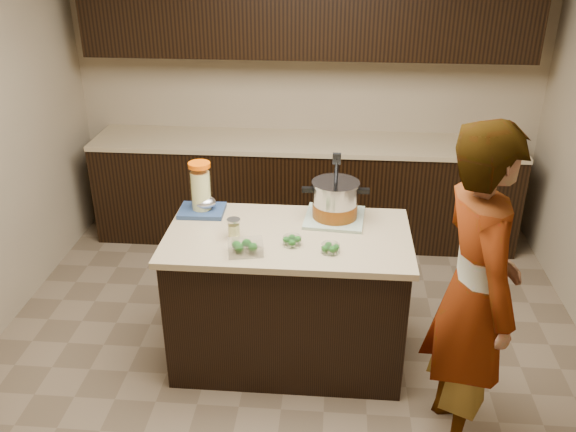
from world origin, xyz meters
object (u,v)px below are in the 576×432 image
at_px(island, 288,297).
at_px(person, 474,294).
at_px(lemonade_pitcher, 201,190).
at_px(stock_pot, 335,202).

height_order(island, person, person).
distance_m(lemonade_pitcher, person, 1.76).
xyz_separation_m(lemonade_pitcher, person, (1.55, -0.82, -0.15)).
bearing_deg(lemonade_pitcher, island, -23.80).
xyz_separation_m(island, stock_pot, (0.27, 0.22, 0.57)).
height_order(island, stock_pot, stock_pot).
bearing_deg(island, stock_pot, 39.50).
bearing_deg(island, lemonade_pitcher, 156.20).
relative_size(stock_pot, lemonade_pitcher, 1.25).
bearing_deg(stock_pot, lemonade_pitcher, 176.59).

